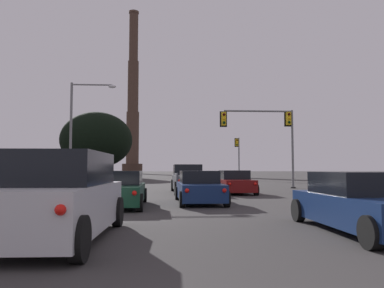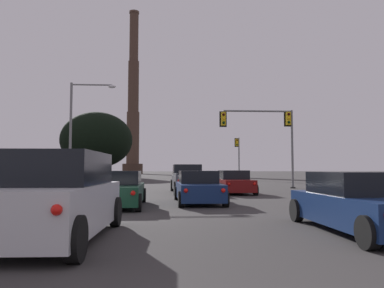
# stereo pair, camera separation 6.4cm
# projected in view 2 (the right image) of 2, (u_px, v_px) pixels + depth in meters

# --- Properties ---
(pickup_truck_center_lane_front) EXTENTS (2.39, 5.57, 1.82)m
(pickup_truck_center_lane_front) POSITION_uv_depth(u_px,v_px,m) (189.00, 180.00, 24.00)
(pickup_truck_center_lane_front) COLOR #4C4F54
(pickup_truck_center_lane_front) RESTS_ON ground_plane
(sedan_center_lane_second) EXTENTS (2.11, 4.75, 1.43)m
(sedan_center_lane_second) POSITION_uv_depth(u_px,v_px,m) (198.00, 188.00, 16.64)
(sedan_center_lane_second) COLOR navy
(sedan_center_lane_second) RESTS_ON ground_plane
(sedan_right_lane_front) EXTENTS (2.05, 4.73, 1.43)m
(sedan_right_lane_front) POSITION_uv_depth(u_px,v_px,m) (234.00, 183.00, 23.22)
(sedan_right_lane_front) COLOR maroon
(sedan_right_lane_front) RESTS_ON ground_plane
(sedan_left_lane_second) EXTENTS (2.10, 4.75, 1.43)m
(sedan_left_lane_second) POSITION_uv_depth(u_px,v_px,m) (119.00, 190.00, 15.05)
(sedan_left_lane_second) COLOR #0F3823
(sedan_left_lane_second) RESTS_ON ground_plane
(suv_left_lane_third) EXTENTS (2.18, 4.94, 1.86)m
(suv_left_lane_third) POSITION_uv_depth(u_px,v_px,m) (57.00, 197.00, 7.90)
(suv_left_lane_third) COLOR silver
(suv_left_lane_third) RESTS_ON ground_plane
(sedan_right_lane_third) EXTENTS (2.03, 4.72, 1.43)m
(sedan_right_lane_third) POSITION_uv_depth(u_px,v_px,m) (359.00, 204.00, 8.94)
(sedan_right_lane_third) COLOR navy
(sedan_right_lane_third) RESTS_ON ground_plane
(traffic_light_overhead_right) EXTENTS (5.98, 0.50, 6.21)m
(traffic_light_overhead_right) POSITION_uv_depth(u_px,v_px,m) (268.00, 128.00, 29.66)
(traffic_light_overhead_right) COLOR slate
(traffic_light_overhead_right) RESTS_ON ground_plane
(traffic_light_far_right) EXTENTS (0.78, 0.50, 5.97)m
(traffic_light_far_right) POSITION_uv_depth(u_px,v_px,m) (238.00, 152.00, 52.75)
(traffic_light_far_right) COLOR slate
(traffic_light_far_right) RESTS_ON ground_plane
(street_lamp) EXTENTS (3.63, 0.36, 8.44)m
(street_lamp) POSITION_uv_depth(u_px,v_px,m) (78.00, 122.00, 29.82)
(street_lamp) COLOR slate
(street_lamp) RESTS_ON ground_plane
(smokestack) EXTENTS (6.98, 6.98, 57.30)m
(smokestack) POSITION_uv_depth(u_px,v_px,m) (133.00, 109.00, 129.99)
(smokestack) COLOR #3C2B22
(smokestack) RESTS_ON ground_plane
(treeline_far_right) EXTENTS (12.20, 10.98, 11.32)m
(treeline_far_right) POSITION_uv_depth(u_px,v_px,m) (97.00, 140.00, 64.03)
(treeline_far_right) COLOR black
(treeline_far_right) RESTS_ON ground_plane
(treeline_far_left) EXTENTS (11.75, 10.58, 12.57)m
(treeline_far_left) POSITION_uv_depth(u_px,v_px,m) (92.00, 140.00, 73.74)
(treeline_far_left) COLOR black
(treeline_far_left) RESTS_ON ground_plane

